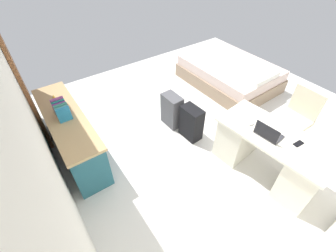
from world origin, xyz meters
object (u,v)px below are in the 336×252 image
object	(u,v)px
office_chair	(293,121)
cell_phone_near_laptop	(298,144)
bed	(230,74)
desk	(269,153)
laptop	(268,133)
credenza	(71,134)
suitcase_black	(191,123)
suitcase_spare_grey	(172,110)
computer_mouse	(251,123)
figurine_small	(54,98)

from	to	relation	value
office_chair	cell_phone_near_laptop	world-z (taller)	office_chair
bed	cell_phone_near_laptop	world-z (taller)	cell_phone_near_laptop
desk	laptop	xyz separation A→B (m)	(0.06, 0.11, 0.39)
credenza	office_chair	bearing A→B (deg)	-120.93
desk	cell_phone_near_laptop	xyz separation A→B (m)	(-0.24, -0.09, 0.35)
desk	suitcase_black	size ratio (longest dim) A/B	2.63
suitcase_black	laptop	distance (m)	1.23
office_chair	suitcase_black	bearing A→B (deg)	51.03
cell_phone_near_laptop	credenza	bearing A→B (deg)	49.74
bed	suitcase_black	xyz separation A→B (m)	(-0.79, 1.70, 0.04)
bed	suitcase_black	distance (m)	1.87
bed	laptop	xyz separation A→B (m)	(-1.88, 1.41, 0.53)
desk	office_chair	bearing A→B (deg)	-77.50
suitcase_spare_grey	computer_mouse	world-z (taller)	computer_mouse
figurine_small	cell_phone_near_laptop	bearing A→B (deg)	-139.83
desk	laptop	bearing A→B (deg)	61.04
bed	suitcase_spare_grey	xyz separation A→B (m)	(-0.36, 1.77, 0.05)
office_chair	cell_phone_near_laptop	distance (m)	0.89
desk	cell_phone_near_laptop	size ratio (longest dim) A/B	11.03
office_chair	suitcase_spare_grey	world-z (taller)	office_chair
bed	suitcase_black	bearing A→B (deg)	114.95
suitcase_spare_grey	cell_phone_near_laptop	distance (m)	1.96
credenza	computer_mouse	xyz separation A→B (m)	(-1.58, -1.97, 0.37)
cell_phone_near_laptop	figurine_small	world-z (taller)	figurine_small
suitcase_spare_grey	cell_phone_near_laptop	world-z (taller)	cell_phone_near_laptop
desk	suitcase_black	bearing A→B (deg)	18.85
credenza	figurine_small	distance (m)	0.59
computer_mouse	suitcase_black	bearing A→B (deg)	13.83
laptop	computer_mouse	world-z (taller)	laptop
credenza	bed	bearing A→B (deg)	-89.28
desk	computer_mouse	bearing A→B (deg)	16.65
suitcase_black	laptop	xyz separation A→B (m)	(-1.09, -0.28, 0.49)
suitcase_spare_grey	figurine_small	distance (m)	1.82
credenza	laptop	xyz separation A→B (m)	(-1.84, -1.95, 0.41)
desk	credenza	bearing A→B (deg)	47.32
office_chair	bed	bearing A→B (deg)	-15.48
laptop	cell_phone_near_laptop	xyz separation A→B (m)	(-0.30, -0.20, -0.04)
credenza	desk	bearing A→B (deg)	-132.68
credenza	suitcase_spare_grey	bearing A→B (deg)	-101.13
computer_mouse	cell_phone_near_laptop	size ratio (longest dim) A/B	0.74
desk	suitcase_spare_grey	size ratio (longest dim) A/B	2.58
desk	figurine_small	distance (m)	3.13
credenza	bed	xyz separation A→B (m)	(0.04, -3.37, -0.12)
office_chair	bed	distance (m)	1.84
bed	figurine_small	xyz separation A→B (m)	(0.37, 3.37, 0.54)
computer_mouse	figurine_small	size ratio (longest dim) A/B	0.91
suitcase_black	cell_phone_near_laptop	world-z (taller)	cell_phone_near_laptop
suitcase_spare_grey	computer_mouse	xyz separation A→B (m)	(-1.26, -0.37, 0.45)
bed	cell_phone_near_laptop	xyz separation A→B (m)	(-2.19, 1.21, 0.48)
laptop	credenza	bearing A→B (deg)	46.68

